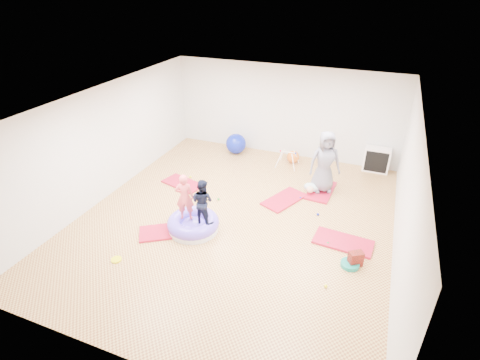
% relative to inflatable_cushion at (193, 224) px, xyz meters
% --- Properties ---
extents(room, '(7.01, 8.01, 2.81)m').
position_rel_inflatable_cushion_xyz_m(room, '(0.73, 0.73, 1.26)').
color(room, tan).
rests_on(room, ground).
extents(gym_mat_front_left, '(1.29, 1.12, 0.05)m').
position_rel_inflatable_cushion_xyz_m(gym_mat_front_left, '(-0.52, -0.33, -0.12)').
color(gym_mat_front_left, '#A31B2B').
rests_on(gym_mat_front_left, ground).
extents(gym_mat_mid_left, '(1.24, 0.85, 0.05)m').
position_rel_inflatable_cushion_xyz_m(gym_mat_mid_left, '(-1.25, 1.74, -0.12)').
color(gym_mat_mid_left, '#A31B2B').
rests_on(gym_mat_mid_left, ground).
extents(gym_mat_center_back, '(1.03, 1.34, 0.05)m').
position_rel_inflatable_cushion_xyz_m(gym_mat_center_back, '(1.57, 1.96, -0.12)').
color(gym_mat_center_back, '#A31B2B').
rests_on(gym_mat_center_back, ground).
extents(gym_mat_right, '(1.28, 0.72, 0.05)m').
position_rel_inflatable_cushion_xyz_m(gym_mat_right, '(3.22, 0.74, -0.12)').
color(gym_mat_right, '#A31B2B').
rests_on(gym_mat_right, ground).
extents(gym_mat_rear_right, '(0.67, 1.23, 0.05)m').
position_rel_inflatable_cushion_xyz_m(gym_mat_rear_right, '(2.36, 2.75, -0.12)').
color(gym_mat_rear_right, '#A31B2B').
rests_on(gym_mat_rear_right, ground).
extents(inflatable_cushion, '(1.17, 1.17, 0.37)m').
position_rel_inflatable_cushion_xyz_m(inflatable_cushion, '(0.00, 0.00, 0.00)').
color(inflatable_cushion, white).
rests_on(inflatable_cushion, ground).
extents(child_pink, '(0.47, 0.39, 1.10)m').
position_rel_inflatable_cushion_xyz_m(child_pink, '(-0.15, -0.03, 0.74)').
color(child_pink, '#E9515B').
rests_on(child_pink, inflatable_cushion).
extents(child_navy, '(0.56, 0.46, 1.04)m').
position_rel_inflatable_cushion_xyz_m(child_navy, '(0.27, -0.00, 0.72)').
color(child_navy, black).
rests_on(child_navy, inflatable_cushion).
extents(adult_caregiver, '(0.95, 0.81, 1.64)m').
position_rel_inflatable_cushion_xyz_m(adult_caregiver, '(2.37, 2.76, 0.73)').
color(adult_caregiver, slate).
rests_on(adult_caregiver, gym_mat_rear_right).
extents(infant, '(0.40, 0.40, 0.23)m').
position_rel_inflatable_cushion_xyz_m(infant, '(2.13, 2.56, 0.03)').
color(infant, silver).
rests_on(infant, gym_mat_rear_right).
extents(ball_pit_balls, '(4.40, 2.92, 0.06)m').
position_rel_inflatable_cushion_xyz_m(ball_pit_balls, '(1.55, 1.18, -0.11)').
color(ball_pit_balls, '#2A8D30').
rests_on(ball_pit_balls, ground).
extents(exercise_ball_blue, '(0.64, 0.64, 0.64)m').
position_rel_inflatable_cushion_xyz_m(exercise_ball_blue, '(-0.66, 4.19, 0.18)').
color(exercise_ball_blue, '#0C1AA0').
rests_on(exercise_ball_blue, ground).
extents(exercise_ball_orange, '(0.38, 0.38, 0.38)m').
position_rel_inflatable_cushion_xyz_m(exercise_ball_orange, '(1.23, 4.18, 0.05)').
color(exercise_ball_orange, orange).
rests_on(exercise_ball_orange, ground).
extents(infant_play_gym, '(0.62, 0.59, 0.48)m').
position_rel_inflatable_cushion_xyz_m(infant_play_gym, '(1.13, 3.87, 0.18)').
color(infant_play_gym, white).
rests_on(infant_play_gym, ground).
extents(cube_shelf, '(0.72, 0.36, 0.72)m').
position_rel_inflatable_cushion_xyz_m(cube_shelf, '(3.61, 4.52, 0.22)').
color(cube_shelf, white).
rests_on(cube_shelf, ground).
extents(balance_disc, '(0.37, 0.37, 0.08)m').
position_rel_inflatable_cushion_xyz_m(balance_disc, '(3.45, 0.05, -0.10)').
color(balance_disc, '#0E776B').
rests_on(balance_disc, ground).
extents(backpack, '(0.32, 0.29, 0.32)m').
position_rel_inflatable_cushion_xyz_m(backpack, '(3.53, 0.12, 0.01)').
color(backpack, '#A3150D').
rests_on(backpack, ground).
extents(yellow_toy, '(0.21, 0.21, 0.03)m').
position_rel_inflatable_cushion_xyz_m(yellow_toy, '(-0.97, -1.51, -0.13)').
color(yellow_toy, '#ECEE09').
rests_on(yellow_toy, ground).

